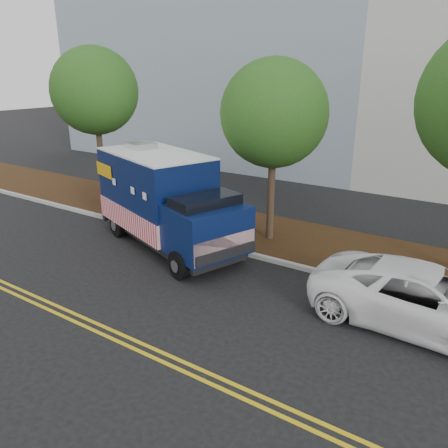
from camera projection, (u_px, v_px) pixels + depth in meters
The scene contains 10 objects.
ground at pixel (181, 257), 15.07m from camera, with size 120.00×120.00×0.00m, color black.
curb at pixel (204, 243), 16.15m from camera, with size 120.00×0.18×0.15m, color #9E9E99.
mulch_strip at pixel (234, 227), 17.80m from camera, with size 120.00×4.00×0.15m, color black.
centerline_near at pixel (75, 314), 11.57m from camera, with size 120.00×0.10×0.01m, color gold.
centerline_far at pixel (67, 318), 11.37m from camera, with size 120.00×0.10×0.01m, color gold.
tree_a at pixel (95, 91), 19.00m from camera, with size 3.77×3.77×7.13m.
tree_b at pixel (274, 114), 14.89m from camera, with size 3.71×3.71×6.56m.
sign_post at pixel (177, 204), 16.95m from camera, with size 0.06×0.06×2.40m, color #473828.
food_truck at pixel (165, 202), 15.75m from camera, with size 7.14×4.55×3.55m.
white_car at pixel (427, 299), 10.75m from camera, with size 2.59×5.61×1.56m, color white.
Camera 1 is at (8.87, -10.71, 6.12)m, focal length 35.00 mm.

